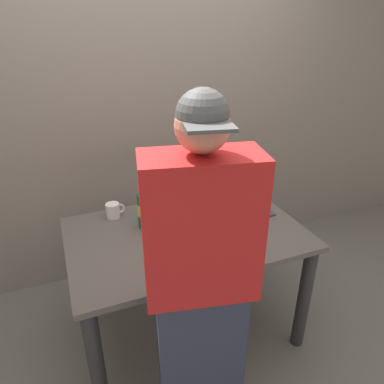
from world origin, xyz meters
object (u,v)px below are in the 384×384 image
at_px(laptop, 241,202).
at_px(beer_bottle_green, 162,199).
at_px(person_figure, 200,293).
at_px(beer_bottle_amber, 143,208).
at_px(beer_bottle_dark, 165,213).
at_px(coffee_mug, 113,210).

bearing_deg(laptop, beer_bottle_green, 171.50).
relative_size(laptop, beer_bottle_green, 0.97).
bearing_deg(laptop, person_figure, -129.69).
bearing_deg(beer_bottle_amber, beer_bottle_dark, -35.18).
bearing_deg(beer_bottle_amber, person_figure, -85.98).
distance_m(beer_bottle_dark, beer_bottle_amber, 0.13).
relative_size(beer_bottle_dark, beer_bottle_amber, 0.90).
relative_size(beer_bottle_green, beer_bottle_dark, 1.18).
bearing_deg(laptop, beer_bottle_amber, 178.74).
bearing_deg(person_figure, beer_bottle_dark, 85.05).
height_order(beer_bottle_green, person_figure, person_figure).
bearing_deg(beer_bottle_dark, person_figure, -94.95).
height_order(laptop, coffee_mug, laptop).
xyz_separation_m(beer_bottle_amber, person_figure, (0.05, -0.73, -0.05)).
height_order(beer_bottle_amber, coffee_mug, beer_bottle_amber).
height_order(beer_bottle_green, beer_bottle_dark, beer_bottle_green).
xyz_separation_m(beer_bottle_green, beer_bottle_amber, (-0.14, -0.06, -0.01)).
bearing_deg(coffee_mug, beer_bottle_dark, -46.55).
xyz_separation_m(laptop, beer_bottle_green, (-0.51, 0.08, 0.08)).
relative_size(laptop, beer_bottle_dark, 1.15).
bearing_deg(beer_bottle_green, person_figure, -96.41).
bearing_deg(person_figure, coffee_mug, 101.91).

